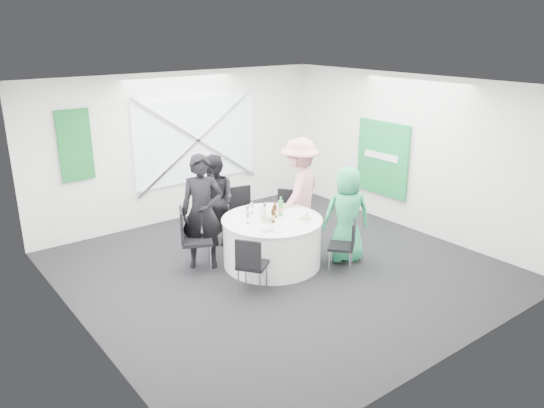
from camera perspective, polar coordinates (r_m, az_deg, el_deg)
floor at (r=8.31m, az=0.85°, el=-6.90°), size 6.00×6.00×0.00m
ceiling at (r=7.54m, az=0.95°, el=12.68°), size 6.00×6.00×0.00m
wall_back at (r=10.26m, az=-9.63°, el=6.09°), size 6.00×0.00×6.00m
wall_front at (r=5.90m, az=19.36°, el=-4.20°), size 6.00×0.00×6.00m
wall_left at (r=6.48m, az=-20.39°, el=-2.26°), size 0.00×6.00×6.00m
wall_right at (r=9.90m, az=14.69°, el=5.29°), size 0.00×6.00×6.00m
window_panel at (r=10.34m, az=-8.08°, el=6.84°), size 2.60×0.03×1.60m
window_brace_a at (r=10.31m, az=-7.97°, el=6.80°), size 2.63×0.05×1.84m
window_brace_b at (r=10.31m, az=-7.97°, el=6.80°), size 2.63×0.05×1.84m
green_banner at (r=9.41m, az=-20.40°, el=5.92°), size 0.55×0.04×1.20m
green_sign at (r=10.27m, az=11.77°, el=4.82°), size 0.05×1.20×1.40m
banquet_table at (r=8.30m, az=0.00°, el=-4.06°), size 1.56×1.56×0.76m
chair_back at (r=9.25m, az=-3.19°, el=-0.56°), size 0.50×0.51×0.93m
chair_back_left at (r=8.10m, az=-8.77°, el=-3.29°), size 0.61×0.61×1.00m
chair_back_right at (r=9.23m, az=1.62°, el=-0.78°), size 0.56×0.56×0.88m
chair_front_right at (r=8.10m, az=7.99°, el=-4.10°), size 0.52×0.53×0.82m
chair_front_left at (r=7.34m, az=-2.30°, el=-6.22°), size 0.54×0.54×0.85m
person_man_back_left at (r=8.12m, az=-7.51°, el=-0.86°), size 0.78×0.72×1.79m
person_man_back at (r=9.01m, az=-6.15°, el=0.39°), size 0.55×0.82×1.56m
person_woman_pink at (r=9.04m, az=2.96°, el=1.42°), size 1.30×1.02×1.82m
person_woman_green at (r=8.40m, az=8.05°, el=-1.13°), size 0.89×0.79×1.54m
plate_back at (r=8.56m, az=-2.07°, el=-0.58°), size 0.25×0.25×0.01m
plate_back_left at (r=8.14m, az=-3.75°, el=-1.64°), size 0.27×0.27×0.01m
plate_back_right at (r=8.65m, az=1.27°, el=-0.31°), size 0.29×0.29×0.04m
plate_front_right at (r=8.14m, az=3.56°, el=-1.57°), size 0.25×0.25×0.04m
plate_front_left at (r=7.63m, az=-0.88°, el=-3.03°), size 0.29×0.29×0.01m
napkin at (r=7.64m, az=-0.56°, el=-2.72°), size 0.19×0.13×0.05m
beer_bottle_a at (r=8.05m, az=-0.85°, el=-1.19°), size 0.06×0.06×0.24m
beer_bottle_b at (r=8.23m, az=-0.87°, el=-0.68°), size 0.06×0.06×0.26m
beer_bottle_c at (r=8.19m, az=0.33°, el=-0.79°), size 0.06×0.06×0.26m
beer_bottle_d at (r=7.98m, az=0.13°, el=-1.31°), size 0.06×0.06×0.26m
green_water_bottle at (r=8.27m, az=0.94°, el=-0.44°), size 0.08×0.08×0.30m
clear_water_bottle at (r=7.95m, az=-0.96°, el=-1.26°), size 0.08×0.08×0.30m
wine_glass_a at (r=8.42m, az=0.85°, el=-0.06°), size 0.07×0.07×0.17m
wine_glass_b at (r=7.72m, az=-0.24°, el=-1.83°), size 0.07×0.07×0.17m
wine_glass_c at (r=8.36m, az=-2.17°, el=-0.20°), size 0.07×0.07×0.17m
wine_glass_d at (r=8.23m, az=-2.68°, el=-0.52°), size 0.07×0.07×0.17m
wine_glass_e at (r=7.95m, az=-2.63°, el=-1.22°), size 0.07×0.07×0.17m
fork_a at (r=8.67m, az=-1.39°, el=-0.35°), size 0.15×0.02×0.01m
knife_a at (r=8.50m, az=-3.11°, el=-0.77°), size 0.15×0.02×0.01m
fork_b at (r=7.68m, az=-1.83°, el=-2.92°), size 0.12×0.12×0.01m
knife_b at (r=7.63m, az=0.42°, el=-3.06°), size 0.11×0.12×0.01m
fork_c at (r=8.01m, az=3.91°, el=-2.03°), size 0.11×0.13×0.01m
knife_c at (r=8.33m, az=3.79°, el=-1.18°), size 0.10×0.13×0.01m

